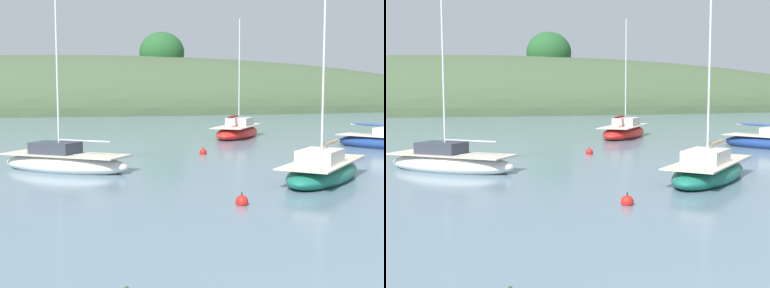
{
  "view_description": "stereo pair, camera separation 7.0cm",
  "coord_description": "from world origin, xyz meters",
  "views": [
    {
      "loc": [
        -6.0,
        -5.81,
        3.9
      ],
      "look_at": [
        0.0,
        20.0,
        1.2
      ],
      "focal_mm": 50.58,
      "sensor_mm": 36.0,
      "label": 1
    },
    {
      "loc": [
        -5.93,
        -5.83,
        3.9
      ],
      "look_at": [
        0.0,
        20.0,
        1.2
      ],
      "focal_mm": 50.58,
      "sensor_mm": 36.0,
      "label": 2
    }
  ],
  "objects": [
    {
      "name": "far_shoreline_hill",
      "position": [
        -0.21,
        89.11,
        0.13
      ],
      "size": [
        150.0,
        36.0,
        23.54
      ],
      "color": "#425638",
      "rests_on": "ground"
    },
    {
      "name": "sailboat_orange_cutter",
      "position": [
        -6.16,
        20.64,
        0.4
      ],
      "size": [
        6.81,
        5.65,
        8.78
      ],
      "color": "white",
      "rests_on": "ground"
    },
    {
      "name": "sailboat_white_near",
      "position": [
        7.53,
        36.0,
        0.47
      ],
      "size": [
        6.55,
        8.05,
        9.8
      ],
      "color": "red",
      "rests_on": "ground"
    },
    {
      "name": "sailboat_red_portside",
      "position": [
        4.65,
        15.2,
        0.42
      ],
      "size": [
        6.37,
        6.58,
        8.96
      ],
      "color": "#196B56",
      "rests_on": "ground"
    },
    {
      "name": "mooring_buoy_inner",
      "position": [
        1.96,
        25.49,
        0.12
      ],
      "size": [
        0.44,
        0.44,
        0.54
      ],
      "color": "red",
      "rests_on": "ground"
    },
    {
      "name": "mooring_buoy_outer",
      "position": [
        -0.3,
        11.27,
        0.12
      ],
      "size": [
        0.44,
        0.44,
        0.54
      ],
      "color": "red",
      "rests_on": "ground"
    },
    {
      "name": "mooring_buoy_channel",
      "position": [
        6.51,
        21.52,
        0.12
      ],
      "size": [
        0.44,
        0.44,
        0.54
      ],
      "color": "orange",
      "rests_on": "ground"
    }
  ]
}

